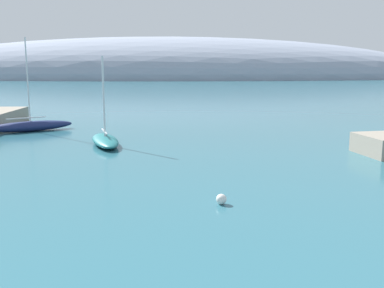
# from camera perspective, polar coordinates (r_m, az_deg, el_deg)

# --- Properties ---
(distant_ridge) EXTENTS (269.99, 81.35, 38.20)m
(distant_ridge) POSITION_cam_1_polar(r_m,az_deg,el_deg) (215.97, -3.69, 8.42)
(distant_ridge) COLOR #8E99AD
(distant_ridge) RESTS_ON ground
(sailboat_navy_near_shore) EXTENTS (8.04, 5.82, 9.26)m
(sailboat_navy_near_shore) POSITION_cam_1_polar(r_m,az_deg,el_deg) (47.77, -19.90, 2.20)
(sailboat_navy_near_shore) COLOR navy
(sailboat_navy_near_shore) RESTS_ON water
(sailboat_teal_mid_mooring) EXTENTS (3.88, 7.10, 7.33)m
(sailboat_teal_mid_mooring) POSITION_cam_1_polar(r_m,az_deg,el_deg) (38.03, -11.02, 0.52)
(sailboat_teal_mid_mooring) COLOR #1E6B70
(sailboat_teal_mid_mooring) RESTS_ON water
(mooring_buoy_white) EXTENTS (0.51, 0.51, 0.51)m
(mooring_buoy_white) POSITION_cam_1_polar(r_m,az_deg,el_deg) (21.82, 3.77, -7.04)
(mooring_buoy_white) COLOR silver
(mooring_buoy_white) RESTS_ON water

